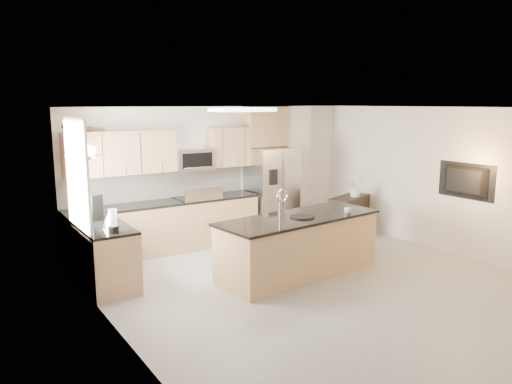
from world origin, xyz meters
TOP-DOWN VIEW (x-y plane):
  - floor at (0.00, 0.00)m, footprint 6.50×6.50m
  - ceiling at (0.00, 0.00)m, footprint 6.00×6.50m
  - wall_back at (0.00, 3.25)m, footprint 6.00×0.02m
  - wall_left at (-3.00, 0.00)m, footprint 0.02×6.50m
  - wall_right at (3.00, 0.00)m, footprint 0.02×6.50m
  - back_counter at (-1.23, 2.93)m, footprint 3.55×0.66m
  - left_counter at (-2.67, 1.85)m, footprint 0.66×1.50m
  - range at (-0.60, 2.92)m, footprint 0.76×0.64m
  - upper_cabinets at (-1.30, 3.09)m, footprint 3.50×0.33m
  - microwave at (-0.60, 3.04)m, footprint 0.76×0.40m
  - refrigerator at (1.06, 2.87)m, footprint 0.92×0.78m
  - partition_column at (1.82, 3.10)m, footprint 0.60×0.30m
  - window at (-2.98, 1.85)m, footprint 0.04×1.15m
  - shelf_lower at (-2.85, 1.95)m, footprint 0.30×1.20m
  - shelf_upper at (-2.85, 1.95)m, footprint 0.30×1.20m
  - ceiling_fixture at (-0.40, 1.60)m, footprint 1.00×0.50m
  - island at (0.03, 0.63)m, footprint 2.79×1.23m
  - credenza at (2.28, 1.88)m, footprint 1.11×0.75m
  - cup at (0.80, 0.37)m, footprint 0.16×0.16m
  - platter at (0.03, 0.55)m, footprint 0.42×0.42m
  - blender at (-2.68, 1.27)m, footprint 0.14×0.14m
  - kettle at (-2.62, 1.60)m, footprint 0.22×0.22m
  - coffee_maker at (-2.69, 2.22)m, footprint 0.29×0.32m
  - bowl at (-2.85, 2.18)m, footprint 0.43×0.43m
  - flower_vase at (2.37, 1.82)m, footprint 0.55×0.48m
  - television at (2.91, -0.20)m, footprint 0.14×1.08m

SIDE VIEW (x-z plane):
  - floor at x=0.00m, z-range 0.00..0.00m
  - credenza at x=2.28m, z-range 0.00..0.82m
  - left_counter at x=-2.67m, z-range 0.00..0.92m
  - island at x=0.03m, z-range -0.21..1.15m
  - back_counter at x=-1.23m, z-range -0.25..1.19m
  - range at x=-0.60m, z-range -0.10..1.04m
  - refrigerator at x=1.06m, z-range 0.00..1.78m
  - platter at x=0.03m, z-range 0.94..0.96m
  - cup at x=0.80m, z-range 0.94..1.03m
  - kettle at x=-2.62m, z-range 0.90..1.18m
  - blender at x=-2.68m, z-range 0.90..1.23m
  - coffee_maker at x=-2.69m, z-range 0.91..1.30m
  - flower_vase at x=2.37m, z-range 0.82..1.41m
  - wall_back at x=0.00m, z-range 0.00..2.60m
  - wall_left at x=-3.00m, z-range 0.00..2.60m
  - wall_right at x=3.00m, z-range 0.00..2.60m
  - partition_column at x=1.82m, z-range 0.00..2.60m
  - television at x=2.91m, z-range 1.04..1.66m
  - microwave at x=-0.60m, z-range 1.43..1.83m
  - window at x=-2.98m, z-range 0.83..2.47m
  - upper_cabinets at x=-1.30m, z-range 1.45..2.20m
  - shelf_lower at x=-2.85m, z-range 1.93..1.97m
  - shelf_upper at x=-2.85m, z-range 2.30..2.34m
  - bowl at x=-2.85m, z-range 2.34..2.43m
  - ceiling_fixture at x=-0.40m, z-range 2.53..2.59m
  - ceiling at x=0.00m, z-range 2.59..2.61m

